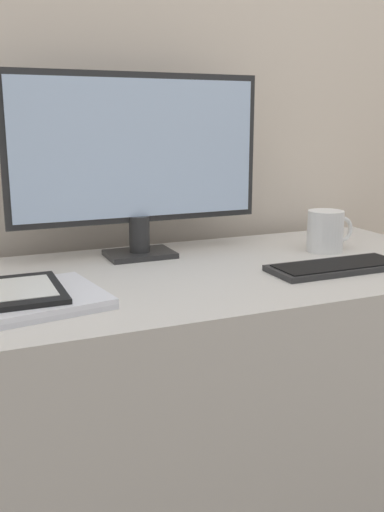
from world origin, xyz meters
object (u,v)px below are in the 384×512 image
at_px(laptop, 11,303).
at_px(ereader, 22,290).
at_px(monitor, 137,157).
at_px(coffee_mug, 326,231).
at_px(keyboard, 337,267).

bearing_deg(laptop, ereader, 39.48).
distance_m(laptop, ereader, 0.03).
height_order(monitor, coffee_mug, monitor).
distance_m(keyboard, ereader, 0.64).
relative_size(monitor, keyboard, 1.98).
xyz_separation_m(laptop, coffee_mug, (0.75, 0.15, 0.04)).
xyz_separation_m(monitor, coffee_mug, (0.43, -0.12, -0.18)).
distance_m(keyboard, coffee_mug, 0.18).
xyz_separation_m(monitor, laptop, (-0.32, -0.27, -0.22)).
bearing_deg(ereader, coffee_mug, 10.13).
xyz_separation_m(keyboard, laptop, (-0.66, 0.01, 0.00)).
distance_m(laptop, coffee_mug, 0.76).
height_order(ereader, coffee_mug, coffee_mug).
height_order(monitor, ereader, monitor).
bearing_deg(coffee_mug, monitor, 163.93).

